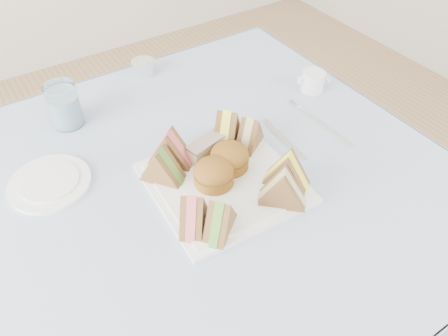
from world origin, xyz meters
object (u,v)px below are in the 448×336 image
table (212,270)px  water_glass (64,105)px  creamer_jug (313,81)px  serving_plate (224,183)px

table → water_glass: bearing=119.9°
water_glass → creamer_jug: 0.64m
serving_plate → table: bearing=106.1°
table → serving_plate: size_ratio=3.04×
water_glass → creamer_jug: size_ratio=1.77×
table → water_glass: 0.58m
table → serving_plate: bearing=-76.7°
creamer_jug → table: bearing=-149.8°
serving_plate → water_glass: water_glass is taller
table → creamer_jug: (0.41, 0.13, 0.40)m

